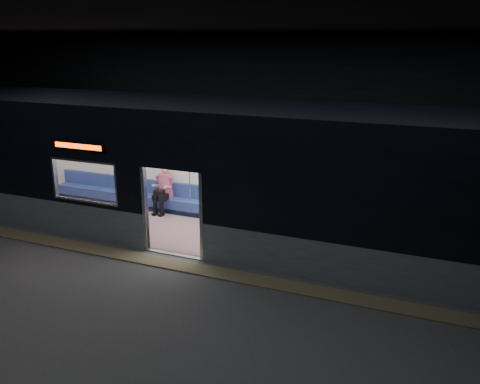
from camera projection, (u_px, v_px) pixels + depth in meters
The scene contains 7 objects.
station_floor at pixel (150, 273), 10.87m from camera, with size 24.00×14.00×0.01m, color #47494C.
station_envelope at pixel (140, 101), 9.80m from camera, with size 24.00×14.00×5.00m.
tactile_strip at pixel (163, 263), 11.35m from camera, with size 22.80×0.50×0.03m, color #8C7F59.
metro_car at pixel (202, 164), 12.58m from camera, with size 18.00×3.04×3.35m.
passenger at pixel (164, 186), 14.41m from camera, with size 0.42×0.70×1.37m.
handbag at pixel (159, 192), 14.26m from camera, with size 0.26×0.22×0.13m, color black.
transit_map at pixel (385, 183), 12.27m from camera, with size 0.97×0.03×0.63m, color white.
Camera 1 is at (5.59, -8.38, 4.84)m, focal length 38.00 mm.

